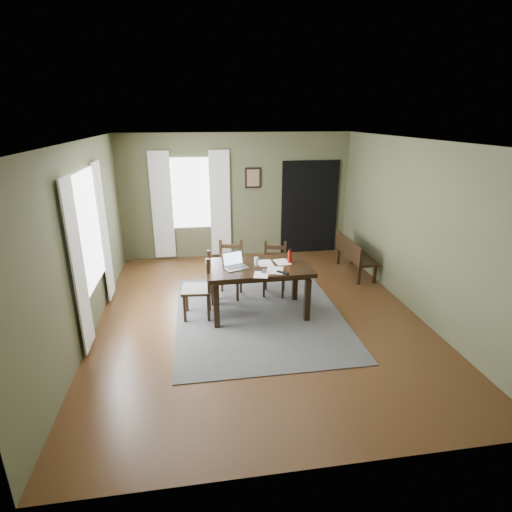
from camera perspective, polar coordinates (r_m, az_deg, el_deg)
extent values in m
cube|color=#492C16|center=(6.48, 0.41, -8.45)|extent=(5.00, 6.00, 0.01)
cube|color=#4E5135|center=(8.86, -2.72, 8.51)|extent=(5.00, 0.02, 2.70)
cube|color=#4E5135|center=(3.27, 9.13, -11.64)|extent=(5.00, 0.02, 2.70)
cube|color=#4E5135|center=(6.10, -23.42, 1.85)|extent=(0.02, 6.00, 2.70)
cube|color=#4E5135|center=(6.82, 21.70, 3.82)|extent=(0.02, 6.00, 2.70)
cube|color=white|center=(5.74, 0.48, 16.18)|extent=(5.00, 6.00, 0.02)
cube|color=#454545|center=(6.48, 0.41, -8.36)|extent=(2.60, 3.20, 0.01)
cube|color=black|center=(6.23, 0.37, -1.65)|extent=(1.62, 0.98, 0.06)
cube|color=black|center=(6.25, 0.37, -2.16)|extent=(1.44, 0.81, 0.05)
cube|color=black|center=(5.99, -5.68, -7.15)|extent=(0.09, 0.09, 0.69)
cube|color=black|center=(6.67, -6.12, -4.29)|extent=(0.09, 0.09, 0.69)
cube|color=black|center=(6.21, 7.34, -6.20)|extent=(0.09, 0.09, 0.69)
cube|color=black|center=(6.87, 5.59, -3.54)|extent=(0.09, 0.09, 0.69)
cube|color=black|center=(6.30, -8.48, -4.72)|extent=(0.48, 0.48, 0.04)
cube|color=black|center=(6.58, -9.86, -6.02)|extent=(0.05, 0.05, 0.44)
cube|color=black|center=(6.55, -6.68, -5.96)|extent=(0.05, 0.05, 0.44)
cube|color=black|center=(6.25, -10.15, -7.45)|extent=(0.05, 0.05, 0.44)
cube|color=black|center=(6.22, -6.79, -7.39)|extent=(0.05, 0.05, 0.44)
cube|color=black|center=(6.35, -6.67, -1.60)|extent=(0.05, 0.05, 0.56)
cube|color=black|center=(5.99, -6.79, -2.92)|extent=(0.05, 0.05, 0.56)
cube|color=black|center=(6.23, -6.68, -3.52)|extent=(0.05, 0.33, 0.07)
cube|color=black|center=(6.17, -6.73, -2.24)|extent=(0.05, 0.33, 0.07)
cube|color=black|center=(6.12, -6.78, -0.94)|extent=(0.05, 0.33, 0.07)
cube|color=black|center=(6.94, -3.84, -2.39)|extent=(0.53, 0.53, 0.04)
cube|color=black|center=(6.91, -5.49, -4.62)|extent=(0.05, 0.05, 0.42)
cube|color=black|center=(7.22, -4.89, -3.51)|extent=(0.05, 0.05, 0.42)
cube|color=black|center=(6.84, -2.65, -4.78)|extent=(0.05, 0.05, 0.42)
cube|color=black|center=(7.16, -2.17, -3.66)|extent=(0.05, 0.05, 0.42)
cube|color=black|center=(7.06, -5.05, 0.33)|extent=(0.06, 0.06, 0.53)
cube|color=black|center=(6.99, -2.11, 0.21)|extent=(0.06, 0.06, 0.53)
cube|color=black|center=(7.07, -3.57, -0.82)|extent=(0.31, 0.11, 0.07)
cube|color=black|center=(7.02, -3.59, 0.27)|extent=(0.31, 0.11, 0.07)
cube|color=black|center=(6.98, -3.61, 1.38)|extent=(0.31, 0.11, 0.07)
cube|color=black|center=(7.03, 2.62, -2.29)|extent=(0.50, 0.50, 0.04)
cube|color=black|center=(6.98, 1.15, -4.37)|extent=(0.05, 0.05, 0.39)
cube|color=black|center=(7.28, 1.41, -3.34)|extent=(0.05, 0.05, 0.39)
cube|color=black|center=(6.96, 3.84, -4.49)|extent=(0.05, 0.05, 0.39)
cube|color=black|center=(7.26, 3.98, -3.45)|extent=(0.05, 0.05, 0.39)
cube|color=black|center=(7.13, 1.38, 0.25)|extent=(0.05, 0.05, 0.50)
cube|color=black|center=(7.10, 4.16, 0.14)|extent=(0.05, 0.05, 0.50)
cube|color=black|center=(7.16, 2.75, -0.82)|extent=(0.29, 0.10, 0.07)
cube|color=black|center=(7.11, 2.77, 0.20)|extent=(0.29, 0.10, 0.07)
cube|color=black|center=(7.07, 2.78, 1.23)|extent=(0.29, 0.10, 0.07)
cube|color=black|center=(8.24, 14.13, 0.16)|extent=(0.42, 1.30, 0.06)
cube|color=black|center=(7.90, 16.58, -2.53)|extent=(0.06, 0.06, 0.36)
cube|color=black|center=(7.77, 14.47, -2.69)|extent=(0.06, 0.06, 0.36)
cube|color=black|center=(8.85, 13.60, 0.11)|extent=(0.06, 0.06, 0.36)
cube|color=black|center=(8.73, 11.69, 0.00)|extent=(0.06, 0.06, 0.36)
cube|color=black|center=(8.11, 13.02, 1.33)|extent=(0.05, 1.30, 0.31)
cube|color=#B7B7BC|center=(6.11, -2.84, -1.70)|extent=(0.41, 0.34, 0.02)
cube|color=#B7B7BC|center=(6.17, -3.36, -0.33)|extent=(0.35, 0.17, 0.23)
cube|color=silver|center=(6.17, -3.32, -0.35)|extent=(0.30, 0.14, 0.19)
cube|color=#3F3F42|center=(6.10, -2.80, -1.65)|extent=(0.32, 0.23, 0.00)
cube|color=#3F3F42|center=(5.96, 1.13, -2.13)|extent=(0.09, 0.12, 0.03)
cube|color=black|center=(5.93, 3.84, -2.39)|extent=(0.17, 0.18, 0.02)
cylinder|color=silver|center=(6.19, 0.03, -0.79)|extent=(0.08, 0.08, 0.14)
cylinder|color=#B61C0E|center=(6.33, 4.85, -0.11)|extent=(0.08, 0.08, 0.20)
cylinder|color=black|center=(6.29, 4.88, 0.88)|extent=(0.05, 0.05, 0.03)
cube|color=white|center=(6.03, 2.72, -2.05)|extent=(0.32, 0.37, 0.00)
cube|color=white|center=(6.32, 1.29, -1.02)|extent=(0.24, 0.31, 0.00)
cube|color=white|center=(6.38, 3.75, -0.86)|extent=(0.26, 0.32, 0.00)
cube|color=white|center=(5.86, 0.72, -2.69)|extent=(0.26, 0.31, 0.00)
cube|color=white|center=(6.25, -22.85, 3.29)|extent=(0.01, 1.30, 1.70)
cube|color=white|center=(8.77, -9.30, 8.83)|extent=(1.00, 0.01, 1.50)
cube|color=silver|center=(5.56, -24.08, -1.49)|extent=(0.03, 0.48, 2.30)
cube|color=silver|center=(7.08, -20.90, 3.19)|extent=(0.03, 0.48, 2.30)
cube|color=silver|center=(8.81, -13.27, 6.96)|extent=(0.44, 0.03, 2.30)
cube|color=silver|center=(8.80, -5.14, 7.38)|extent=(0.44, 0.03, 2.30)
cube|color=black|center=(8.81, -0.44, 11.11)|extent=(0.34, 0.03, 0.44)
cube|color=brown|center=(8.80, -0.42, 11.09)|extent=(0.27, 0.01, 0.36)
cube|color=black|center=(9.21, 7.66, 6.88)|extent=(1.30, 0.03, 2.10)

